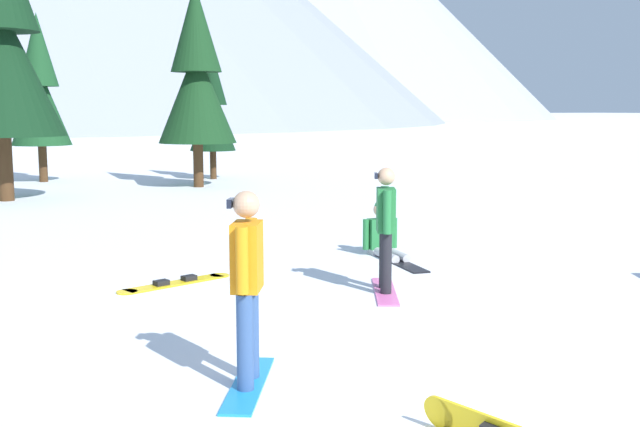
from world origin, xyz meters
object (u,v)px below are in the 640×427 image
at_px(snowboarder_midground, 386,227).
at_px(pine_tree_young, 212,108).
at_px(pine_tree_tall, 39,91).
at_px(pine_tree_slender, 196,77).
at_px(snowboarder_background, 384,238).
at_px(loose_snowboard_near_left, 175,283).
at_px(snowboarder_foreground, 247,283).

height_order(snowboarder_midground, pine_tree_young, pine_tree_young).
distance_m(snowboarder_midground, pine_tree_tall, 19.32).
xyz_separation_m(snowboarder_midground, pine_tree_young, (3.07, 17.60, 1.62)).
bearing_deg(pine_tree_slender, pine_tree_young, 63.22).
relative_size(snowboarder_background, pine_tree_young, 0.40).
bearing_deg(loose_snowboard_near_left, snowboarder_midground, -34.36).
distance_m(snowboarder_background, pine_tree_slender, 13.16).
bearing_deg(pine_tree_tall, pine_tree_young, -14.25).
xyz_separation_m(snowboarder_background, pine_tree_tall, (-3.85, 16.75, 2.79)).
height_order(snowboarder_midground, loose_snowboard_near_left, snowboarder_midground).
bearing_deg(pine_tree_young, pine_tree_tall, 165.75).
distance_m(snowboarder_midground, pine_tree_slender, 15.36).
bearing_deg(loose_snowboard_near_left, snowboarder_foreground, -95.93).
distance_m(snowboarder_background, loose_snowboard_near_left, 3.83).
height_order(snowboarder_foreground, snowboarder_midground, snowboarder_foreground).
relative_size(loose_snowboard_near_left, pine_tree_tall, 0.32).
relative_size(snowboarder_background, pine_tree_slender, 0.29).
xyz_separation_m(snowboarder_midground, pine_tree_slender, (1.78, 15.04, 2.59)).
xyz_separation_m(loose_snowboard_near_left, pine_tree_tall, (-0.08, 17.34, 3.09)).
bearing_deg(snowboarder_background, pine_tree_young, 83.39).
distance_m(snowboarder_midground, snowboarder_background, 2.68).
relative_size(snowboarder_midground, pine_tree_young, 0.37).
relative_size(snowboarder_midground, pine_tree_tall, 0.30).
distance_m(pine_tree_young, pine_tree_tall, 5.84).
bearing_deg(snowboarder_midground, pine_tree_slender, 83.25).
relative_size(snowboarder_background, pine_tree_tall, 0.32).
bearing_deg(pine_tree_young, loose_snowboard_near_left, -109.22).
xyz_separation_m(pine_tree_slender, pine_tree_young, (1.29, 2.56, -0.98)).
bearing_deg(pine_tree_slender, pine_tree_tall, 137.37).
xyz_separation_m(snowboarder_foreground, snowboarder_midground, (2.92, 2.59, -0.05)).
xyz_separation_m(loose_snowboard_near_left, pine_tree_young, (5.55, 15.91, 2.49)).
bearing_deg(pine_tree_young, snowboarder_midground, -99.90).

